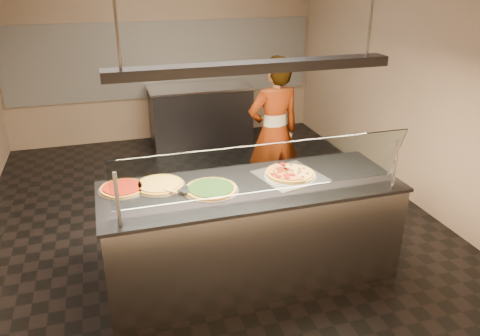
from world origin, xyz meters
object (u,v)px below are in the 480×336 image
object	(u,v)px
serving_counter	(251,232)
perforated_tray	(290,175)
sneeze_guard	(266,169)
half_pizza_sausage	(301,172)
pizza_cheese	(159,184)
prep_table	(200,115)
pizza_spinach	(211,189)
worker	(274,133)
half_pizza_pepperoni	(279,174)
pizza_spatula	(176,190)
pizza_tomato	(123,188)
heat_lamp_housing	(253,67)

from	to	relation	value
serving_counter	perforated_tray	world-z (taller)	perforated_tray
sneeze_guard	half_pizza_sausage	distance (m)	0.71
sneeze_guard	pizza_cheese	world-z (taller)	sneeze_guard
perforated_tray	half_pizza_sausage	bearing A→B (deg)	-1.02
prep_table	sneeze_guard	bearing A→B (deg)	-94.91
pizza_spinach	worker	size ratio (longest dim) A/B	0.26
half_pizza_pepperoni	pizza_spatula	size ratio (longest dim) A/B	1.66
perforated_tray	pizza_spatula	xyz separation A→B (m)	(-1.04, -0.05, 0.02)
sneeze_guard	half_pizza_pepperoni	size ratio (longest dim) A/B	4.96
perforated_tray	pizza_tomato	xyz separation A→B (m)	(-1.47, 0.15, 0.01)
pizza_tomato	serving_counter	bearing A→B (deg)	-12.67
sneeze_guard	pizza_spatula	bearing A→B (deg)	149.34
perforated_tray	sneeze_guard	bearing A→B (deg)	-132.24
perforated_tray	half_pizza_pepperoni	size ratio (longest dim) A/B	1.34
sneeze_guard	prep_table	bearing A→B (deg)	85.09
perforated_tray	half_pizza_pepperoni	distance (m)	0.11
half_pizza_sausage	worker	distance (m)	1.28
half_pizza_pepperoni	prep_table	distance (m)	3.64
pizza_spatula	heat_lamp_housing	world-z (taller)	heat_lamp_housing
half_pizza_sausage	pizza_spatula	size ratio (longest dim) A/B	1.66
pizza_cheese	half_pizza_pepperoni	bearing A→B (deg)	-7.05
half_pizza_pepperoni	pizza_cheese	bearing A→B (deg)	172.95
pizza_tomato	pizza_cheese	bearing A→B (deg)	-3.66
half_pizza_pepperoni	half_pizza_sausage	world-z (taller)	half_pizza_pepperoni
half_pizza_pepperoni	pizza_cheese	xyz separation A→B (m)	(-1.06, 0.13, -0.02)
sneeze_guard	pizza_spatula	world-z (taller)	sneeze_guard
serving_counter	half_pizza_pepperoni	size ratio (longest dim) A/B	5.47
pizza_cheese	prep_table	world-z (taller)	pizza_cheese
pizza_spinach	pizza_cheese	bearing A→B (deg)	152.11
pizza_cheese	worker	world-z (taller)	worker
pizza_cheese	worker	bearing A→B (deg)	37.34
pizza_tomato	worker	size ratio (longest dim) A/B	0.23
half_pizza_sausage	prep_table	distance (m)	3.65
pizza_cheese	heat_lamp_housing	world-z (taller)	heat_lamp_housing
worker	pizza_tomato	bearing A→B (deg)	24.57
pizza_spinach	heat_lamp_housing	world-z (taller)	heat_lamp_housing
pizza_tomato	half_pizza_pepperoni	bearing A→B (deg)	-6.29
half_pizza_sausage	pizza_tomato	distance (m)	1.58
serving_counter	half_pizza_pepperoni	bearing A→B (deg)	17.47
pizza_tomato	perforated_tray	bearing A→B (deg)	-5.83
heat_lamp_housing	sneeze_guard	bearing A→B (deg)	-90.00
pizza_tomato	pizza_spatula	world-z (taller)	pizza_spatula
half_pizza_pepperoni	pizza_spatula	world-z (taller)	half_pizza_pepperoni
half_pizza_sausage	pizza_spatula	xyz separation A→B (m)	(-1.15, -0.05, 0.00)
prep_table	heat_lamp_housing	size ratio (longest dim) A/B	0.70
pizza_cheese	pizza_tomato	bearing A→B (deg)	176.34
sneeze_guard	half_pizza_pepperoni	distance (m)	0.58
pizza_cheese	pizza_spatula	world-z (taller)	pizza_spatula
half_pizza_sausage	prep_table	world-z (taller)	half_pizza_sausage
pizza_cheese	pizza_tomato	xyz separation A→B (m)	(-0.31, 0.02, -0.00)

